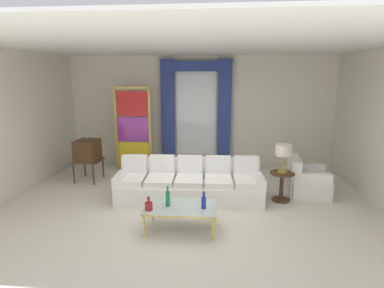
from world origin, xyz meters
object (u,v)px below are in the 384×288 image
Objects in this scene: peacock_figurine at (147,165)px; round_side_table at (282,184)px; bottle_crystal_tall at (168,198)px; vintage_tv at (87,151)px; armchair_white at (305,181)px; couch_white_long at (190,184)px; bottle_blue_decanter at (149,205)px; table_lamp_brass at (284,151)px; bottle_amber_squat at (204,202)px; stained_glass_divider at (133,131)px; coffee_table at (181,208)px.

round_side_table is at bearing -25.53° from peacock_figurine.
bottle_crystal_tall is 3.23m from vintage_tv.
armchair_white is (2.64, 1.82, -0.26)m from bottle_crystal_tall.
bottle_crystal_tall is at bearing -70.08° from peacock_figurine.
couch_white_long is at bearing -178.83° from round_side_table.
bottle_blue_decanter is 0.17× the size of vintage_tv.
bottle_blue_decanter is 0.38× the size of round_side_table.
table_lamp_brass is at bearing -144.82° from armchair_white.
table_lamp_brass is (2.34, 1.59, 0.54)m from bottle_blue_decanter.
vintage_tv is 4.47m from round_side_table.
armchair_white reaches higher than bottle_amber_squat.
round_side_table is 1.04× the size of table_lamp_brass.
bottle_amber_squat is 0.22× the size of vintage_tv.
couch_white_long is 1.34× the size of stained_glass_divider.
bottle_amber_squat is at bearing -75.17° from couch_white_long.
round_side_table is at bearing 44.25° from bottle_amber_squat.
coffee_table is 1.31× the size of armchair_white.
stained_glass_divider is 3.95m from table_lamp_brass.
stained_glass_divider is at bearing 161.33° from armchair_white.
bottle_amber_squat is 0.51× the size of table_lamp_brass.
bottle_blue_decanter is 3.62m from stained_glass_divider.
bottle_blue_decanter is 2.83m from round_side_table.
table_lamp_brass reaches higher than armchair_white.
bottle_blue_decanter is 0.37× the size of peacock_figurine.
bottle_amber_squat is (0.58, -0.03, -0.03)m from bottle_crystal_tall.
bottle_blue_decanter is at bearing -145.87° from table_lamp_brass.
round_side_table is (3.12, -1.49, 0.14)m from peacock_figurine.
table_lamp_brass reaches higher than bottle_blue_decanter.
coffee_table is 1.95× the size of round_side_table.
couch_white_long is at bearing 89.72° from coffee_table.
coffee_table is at bearing -62.31° from stained_glass_divider.
couch_white_long reaches higher than armchair_white.
round_side_table is at bearing 1.17° from couch_white_long.
table_lamp_brass reaches higher than peacock_figurine.
round_side_table is (2.07, 1.41, -0.20)m from bottle_crystal_tall.
bottle_blue_decanter reaches higher than round_side_table.
round_side_table reaches higher than coffee_table.
bottle_blue_decanter is 0.33m from bottle_crystal_tall.
peacock_figurine is at bearing 27.44° from vintage_tv.
round_side_table is at bearing -153.43° from table_lamp_brass.
vintage_tv is (-2.90, 2.28, 0.20)m from bottle_amber_squat.
armchair_white is at bearing -18.67° from stained_glass_divider.
couch_white_long is 2.46m from armchair_white.
table_lamp_brass reaches higher than coffee_table.
vintage_tv is at bearing 169.20° from round_side_table.
bottle_blue_decanter is 3.53m from armchair_white.
coffee_table is 0.27m from bottle_crystal_tall.
table_lamp_brass is at bearing -26.87° from stained_glass_divider.
armchair_white reaches higher than bottle_crystal_tall.
bottle_blue_decanter is 0.65× the size of bottle_crystal_tall.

